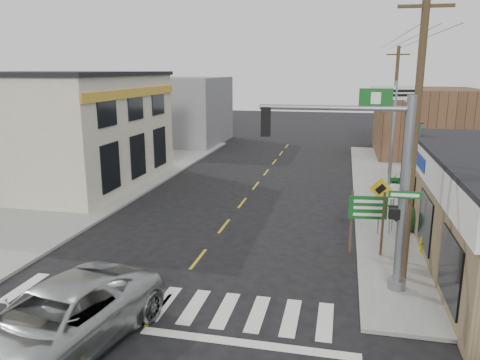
% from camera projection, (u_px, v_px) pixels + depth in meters
% --- Properties ---
extents(ground, '(140.00, 140.00, 0.00)m').
position_uv_depth(ground, '(159.00, 309.00, 14.30)').
color(ground, black).
rests_on(ground, ground).
extents(sidewalk_right, '(6.00, 38.00, 0.13)m').
position_uv_depth(sidewalk_right, '(412.00, 207.00, 24.72)').
color(sidewalk_right, gray).
rests_on(sidewalk_right, ground).
extents(sidewalk_left, '(6.00, 38.00, 0.13)m').
position_uv_depth(sidewalk_left, '(102.00, 189.00, 28.53)').
color(sidewalk_left, gray).
rests_on(sidewalk_left, ground).
extents(center_line, '(0.12, 56.00, 0.01)m').
position_uv_depth(center_line, '(224.00, 226.00, 21.89)').
color(center_line, gold).
rests_on(center_line, ground).
extents(crosswalk, '(11.00, 2.20, 0.01)m').
position_uv_depth(crosswalk, '(164.00, 303.00, 14.67)').
color(crosswalk, silver).
rests_on(crosswalk, ground).
extents(left_building, '(12.00, 12.00, 6.80)m').
position_uv_depth(left_building, '(48.00, 130.00, 29.56)').
color(left_building, beige).
rests_on(left_building, ground).
extents(bldg_distant_right, '(8.00, 10.00, 5.60)m').
position_uv_depth(bldg_distant_right, '(426.00, 122.00, 39.60)').
color(bldg_distant_right, brown).
rests_on(bldg_distant_right, ground).
extents(bldg_distant_left, '(9.00, 10.00, 6.40)m').
position_uv_depth(bldg_distant_left, '(177.00, 110.00, 46.28)').
color(bldg_distant_left, gray).
rests_on(bldg_distant_left, ground).
extents(suv, '(4.09, 6.76, 1.75)m').
position_uv_depth(suv, '(57.00, 322.00, 11.94)').
color(suv, '#A1A4A5').
rests_on(suv, ground).
extents(traffic_signal_pole, '(5.11, 0.39, 6.47)m').
position_uv_depth(traffic_signal_pole, '(380.00, 173.00, 14.67)').
color(traffic_signal_pole, gray).
rests_on(traffic_signal_pole, sidewalk_right).
extents(guide_sign, '(1.44, 0.13, 2.53)m').
position_uv_depth(guide_sign, '(367.00, 214.00, 17.88)').
color(guide_sign, '#4B3A23').
rests_on(guide_sign, sidewalk_right).
extents(fire_hydrant, '(0.21, 0.21, 0.65)m').
position_uv_depth(fire_hydrant, '(423.00, 244.00, 18.33)').
color(fire_hydrant, '#C8A100').
rests_on(fire_hydrant, sidewalk_right).
extents(ped_crossing_sign, '(0.98, 0.07, 2.52)m').
position_uv_depth(ped_crossing_sign, '(380.00, 195.00, 20.11)').
color(ped_crossing_sign, gray).
rests_on(ped_crossing_sign, sidewalk_right).
extents(lamp_post, '(0.76, 0.60, 5.84)m').
position_uv_depth(lamp_post, '(405.00, 151.00, 21.48)').
color(lamp_post, black).
rests_on(lamp_post, sidewalk_right).
extents(dance_center_sign, '(3.01, 0.19, 6.39)m').
position_uv_depth(dance_center_sign, '(395.00, 108.00, 27.12)').
color(dance_center_sign, gray).
rests_on(dance_center_sign, sidewalk_right).
extents(bare_tree, '(2.39, 2.39, 4.78)m').
position_uv_depth(bare_tree, '(456.00, 160.00, 17.26)').
color(bare_tree, black).
rests_on(bare_tree, sidewalk_right).
extents(shrub_front, '(1.37, 1.37, 1.03)m').
position_uv_depth(shrub_front, '(470.00, 288.00, 14.31)').
color(shrub_front, '#123316').
rests_on(shrub_front, sidewalk_right).
extents(shrub_back, '(1.20, 1.20, 0.90)m').
position_uv_depth(shrub_back, '(414.00, 220.00, 20.88)').
color(shrub_back, black).
rests_on(shrub_back, sidewalk_right).
extents(utility_pole_near, '(1.66, 0.25, 9.52)m').
position_uv_depth(utility_pole_near, '(415.00, 138.00, 15.08)').
color(utility_pole_near, '#40291E').
rests_on(utility_pole_near, sidewalk_right).
extents(utility_pole_far, '(1.48, 0.22, 8.54)m').
position_uv_depth(utility_pole_far, '(394.00, 110.00, 31.45)').
color(utility_pole_far, '#44301D').
rests_on(utility_pole_far, sidewalk_right).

